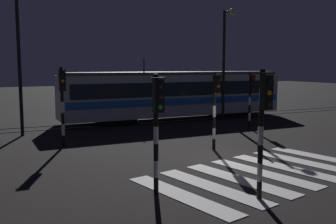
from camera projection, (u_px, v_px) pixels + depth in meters
The scene contains 13 objects.
ground_plane at pixel (222, 158), 15.23m from camera, with size 120.00×120.00×0.00m, color black.
rail_near at pixel (132, 124), 24.17m from camera, with size 80.00×0.12×0.03m, color #59595E.
rail_far at pixel (124, 121), 25.45m from camera, with size 80.00×0.12×0.03m, color #59595E.
crosswalk_zebra at pixel (263, 173), 13.06m from camera, with size 8.73×5.91×0.02m.
traffic_light_kerb_mid_left at pixel (264, 115), 10.17m from camera, with size 0.36×0.42×3.54m.
traffic_light_corner_far_right at pixel (251, 92), 22.12m from camera, with size 0.36×0.42×3.25m.
traffic_light_corner_far_left at pixel (62, 95), 17.06m from camera, with size 0.36×0.42×3.58m.
traffic_light_corner_near_left at pixel (157, 116), 10.60m from camera, with size 0.36×0.42×3.41m.
traffic_light_median_centre at pixel (216, 99), 16.38m from camera, with size 0.36×0.42×3.39m.
street_lamp_trackside_left at pixel (19, 42), 19.38m from camera, with size 0.44×1.21×7.73m.
street_lamp_trackside_right at pixel (226, 51), 25.12m from camera, with size 0.44×1.21×7.27m.
tram at pixel (176, 94), 26.13m from camera, with size 15.82×2.58×4.15m.
bollard_island_edge at pixel (259, 140), 16.13m from camera, with size 0.12×0.12×1.11m.
Camera 1 is at (-8.51, -12.42, 3.62)m, focal length 41.09 mm.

